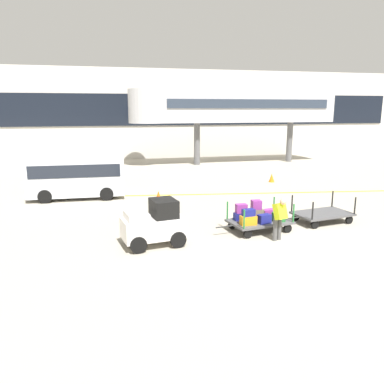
{
  "coord_description": "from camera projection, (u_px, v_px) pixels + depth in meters",
  "views": [
    {
      "loc": [
        -6.61,
        -10.69,
        4.6
      ],
      "look_at": [
        -3.16,
        3.58,
        1.38
      ],
      "focal_mm": 35.91,
      "sensor_mm": 36.0,
      "label": 1
    }
  ],
  "objects": [
    {
      "name": "shuttle_van",
      "position": [
        77.0,
        175.0,
        19.84
      ],
      "size": [
        4.87,
        2.11,
        2.1
      ],
      "color": "silver",
      "rests_on": "ground_plane"
    },
    {
      "name": "jet_bridge",
      "position": [
        226.0,
        107.0,
        31.47
      ],
      "size": [
        17.26,
        3.0,
        6.04
      ],
      "color": "#B7B7BC",
      "rests_on": "ground_plane"
    },
    {
      "name": "safety_cone_near",
      "position": [
        272.0,
        178.0,
        24.34
      ],
      "size": [
        0.36,
        0.36,
        0.55
      ],
      "primitive_type": "cone",
      "color": "orange",
      "rests_on": "ground_plane"
    },
    {
      "name": "baggage_cart_middle",
      "position": [
        322.0,
        214.0,
        15.74
      ],
      "size": [
        3.07,
        1.73,
        1.1
      ],
      "color": "#4C4C4F",
      "rests_on": "ground_plane"
    },
    {
      "name": "ground_plane",
      "position": [
        310.0,
        251.0,
        12.65
      ],
      "size": [
        120.0,
        120.0,
        0.0
      ],
      "primitive_type": "plane",
      "color": "#A8A08E"
    },
    {
      "name": "terminal_building",
      "position": [
        169.0,
        114.0,
        36.45
      ],
      "size": [
        47.4,
        2.51,
        8.09
      ],
      "color": "beige",
      "rests_on": "ground_plane"
    },
    {
      "name": "baggage_tug",
      "position": [
        155.0,
        224.0,
        13.01
      ],
      "size": [
        2.24,
        1.5,
        1.58
      ],
      "color": "white",
      "rests_on": "ground_plane"
    },
    {
      "name": "baggage_cart_lead",
      "position": [
        258.0,
        217.0,
        14.61
      ],
      "size": [
        3.07,
        1.73,
        1.12
      ],
      "color": "#4C4C4F",
      "rests_on": "ground_plane"
    },
    {
      "name": "baggage_handler",
      "position": [
        279.0,
        217.0,
        13.43
      ],
      "size": [
        0.51,
        0.53,
        1.56
      ],
      "color": "#4C4C4C",
      "rests_on": "ground_plane"
    },
    {
      "name": "apron_lead_line",
      "position": [
        264.0,
        193.0,
        21.2
      ],
      "size": [
        17.03,
        2.76,
        0.01
      ],
      "primitive_type": "cube",
      "rotation": [
        0.0,
        0.0,
        -0.15
      ],
      "color": "yellow",
      "rests_on": "ground_plane"
    },
    {
      "name": "safety_cone_far",
      "position": [
        158.0,
        196.0,
        19.23
      ],
      "size": [
        0.36,
        0.36,
        0.55
      ],
      "primitive_type": "cone",
      "color": "#EA590F",
      "rests_on": "ground_plane"
    }
  ]
}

